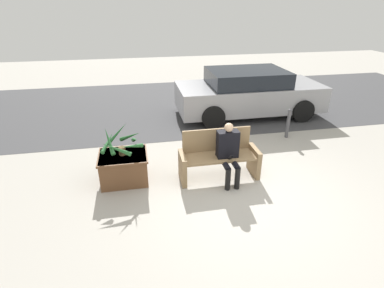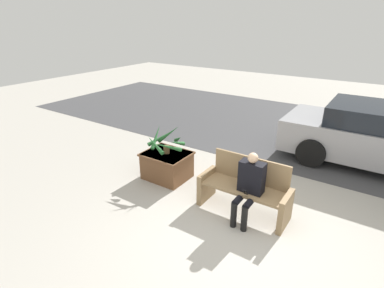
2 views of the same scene
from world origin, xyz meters
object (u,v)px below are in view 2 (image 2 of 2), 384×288
(bench, at_px, (245,189))
(potted_plant, at_px, (166,141))
(person_seated, at_px, (249,184))
(planter_box, at_px, (167,165))

(bench, height_order, potted_plant, potted_plant)
(bench, distance_m, person_seated, 0.33)
(bench, distance_m, potted_plant, 1.93)
(planter_box, distance_m, potted_plant, 0.54)
(bench, height_order, person_seated, person_seated)
(bench, distance_m, planter_box, 1.89)
(bench, bearing_deg, person_seated, -52.74)
(person_seated, xyz_separation_m, planter_box, (-2.02, 0.37, -0.36))
(planter_box, bearing_deg, bench, -5.70)
(bench, xyz_separation_m, potted_plant, (-1.88, 0.19, 0.41))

